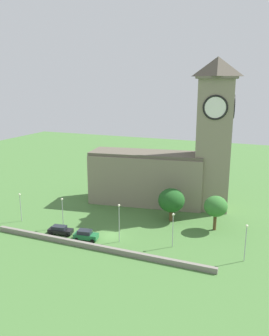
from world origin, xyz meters
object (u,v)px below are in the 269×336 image
church (172,161)px  tree_riverside_east (216,206)px  car_green (86,235)px  tree_churchyard (171,200)px  streetlamp_west_end (20,202)px  streetlamp_central (119,217)px  streetlamp_east_mid (173,224)px  car_black (60,230)px  streetlamp_west_mid (62,208)px  streetlamp_east_end (246,237)px

church → tree_riverside_east: (12.14, -11.14, -5.60)m
car_green → tree_churchyard: bearing=51.1°
church → streetlamp_west_end: (-25.92, -21.93, -6.33)m
streetlamp_central → car_green: bearing=-164.7°
church → streetlamp_east_mid: 23.14m
car_black → streetlamp_central: bearing=6.2°
streetlamp_west_mid → streetlamp_central: bearing=-6.5°
tree_riverside_east → car_green: bearing=-147.4°
church → streetlamp_east_mid: (6.53, -21.32, -6.19)m
streetlamp_east_end → tree_churchyard: 19.75m
streetlamp_east_end → streetlamp_west_mid: bearing=179.7°
car_green → streetlamp_central: streetlamp_central is taller
streetlamp_west_end → streetlamp_east_mid: (32.45, 0.62, 0.14)m
streetlamp_west_mid → tree_riverside_east: 29.94m
car_green → streetlamp_east_mid: bearing=12.2°
streetlamp_west_end → streetlamp_west_mid: streetlamp_west_mid is taller
streetlamp_west_mid → streetlamp_central: size_ratio=0.86×
streetlamp_east_mid → streetlamp_west_mid: bearing=-179.4°
church → tree_churchyard: church is taller
streetlamp_east_end → church: bearing=130.7°
car_green → streetlamp_west_end: bearing=170.8°
streetlamp_east_mid → tree_riverside_east: bearing=61.1°
streetlamp_central → streetlamp_east_mid: (9.49, 1.71, -0.54)m
streetlamp_west_mid → streetlamp_central: (12.95, -1.46, 0.57)m
car_green → streetlamp_east_end: streetlamp_east_end is taller
church → car_black: 30.02m
car_black → streetlamp_west_end: bearing=168.0°
streetlamp_east_mid → church: bearing=107.0°
streetlamp_east_end → tree_churchyard: tree_churchyard is taller
church → streetlamp_east_end: (18.70, -21.77, -6.17)m
car_green → streetlamp_east_mid: 16.22m
car_black → streetlamp_west_end: 11.86m
streetlamp_central → tree_churchyard: 14.37m
church → streetlamp_west_mid: church is taller
church → streetlamp_east_mid: bearing=-73.0°
streetlamp_east_mid → tree_riverside_east: tree_riverside_east is taller
streetlamp_east_mid → tree_churchyard: size_ratio=0.90×
car_green → streetlamp_west_mid: bearing=155.8°
tree_churchyard → streetlamp_west_mid: bearing=-148.2°
streetlamp_west_mid → streetlamp_east_end: 34.62m
car_green → streetlamp_west_mid: size_ratio=0.75×
streetlamp_west_end → streetlamp_east_end: 44.63m
church → streetlamp_west_end: bearing=-139.8°
car_green → streetlamp_west_end: 17.44m
streetlamp_central → tree_riverside_east: (15.11, 11.89, 0.05)m
church → tree_riverside_east: 17.41m
church → tree_riverside_east: size_ratio=4.85×
car_black → tree_riverside_east: 30.23m
streetlamp_east_mid → tree_riverside_east: (5.61, 10.17, 0.59)m
church → streetlamp_west_mid: size_ratio=5.40×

